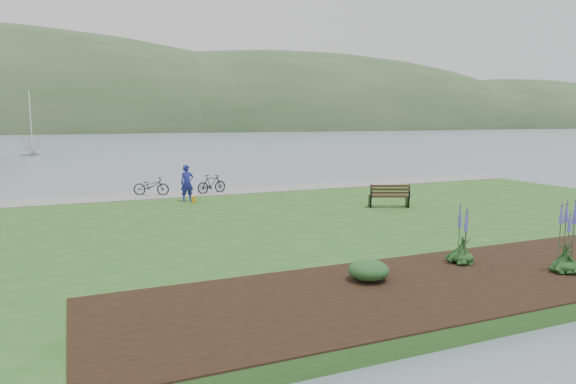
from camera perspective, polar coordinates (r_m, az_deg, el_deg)
name	(u,v)px	position (r m, az deg, el deg)	size (l,w,h in m)	color
ground	(302,221)	(21.43, 1.56, -3.25)	(600.00, 600.00, 0.00)	slate
lawn	(324,225)	(19.63, 4.01, -3.73)	(34.00, 20.00, 0.40)	#2A5A1F
shoreline_path	(249,190)	(27.70, -4.40, 0.19)	(34.00, 2.20, 0.03)	gray
garden_bed	(559,264)	(15.48, 27.91, -7.07)	(24.00, 4.40, 0.04)	black
far_hillside	(155,131)	(191.31, -14.55, 6.58)	(580.00, 80.00, 38.00)	#33522E
park_bench	(389,195)	(22.77, 11.19, -0.37)	(1.83, 1.32, 1.05)	black
person	(187,180)	(24.36, -11.16, 1.32)	(0.73, 0.50, 2.01)	navy
bicycle_a	(151,186)	(26.76, -14.96, 0.65)	(1.81, 0.63, 0.95)	black
bicycle_b	(212,184)	(26.83, -8.49, 0.88)	(1.62, 0.47, 0.97)	black
sailboat	(33,155)	(68.10, -26.47, 3.71)	(9.16, 9.33, 24.16)	silver
pannier	(194,199)	(24.04, -10.43, -0.82)	(0.18, 0.27, 0.29)	orange
echium_0	(567,238)	(14.48, 28.62, -4.50)	(0.62, 0.62, 2.04)	#163D16
echium_4	(463,238)	(14.34, 18.85, -4.90)	(0.62, 0.62, 1.80)	#163D16
shrub_0	(369,270)	(12.40, 8.96, -8.57)	(0.96, 0.96, 0.48)	#1E4C21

